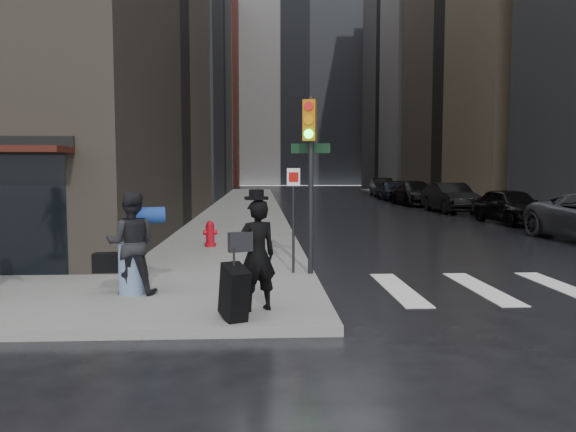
% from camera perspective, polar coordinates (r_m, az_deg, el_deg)
% --- Properties ---
extents(ground, '(140.00, 140.00, 0.00)m').
position_cam_1_polar(ground, '(9.71, -8.03, -8.82)').
color(ground, black).
rests_on(ground, ground).
extents(sidewalk_left, '(4.00, 50.00, 0.15)m').
position_cam_1_polar(sidewalk_left, '(36.48, -4.26, 1.27)').
color(sidewalk_left, slate).
rests_on(sidewalk_left, ground).
extents(sidewalk_right, '(3.00, 50.00, 0.15)m').
position_cam_1_polar(sidewalk_right, '(38.60, 16.22, 1.28)').
color(sidewalk_right, slate).
rests_on(sidewalk_right, ground).
extents(bldg_left_far, '(22.00, 20.00, 26.00)m').
position_cam_1_polar(bldg_left_far, '(73.53, -14.10, 12.98)').
color(bldg_left_far, maroon).
rests_on(bldg_left_far, ground).
extents(bldg_right_far, '(22.00, 20.00, 25.00)m').
position_cam_1_polar(bldg_right_far, '(72.66, 17.81, 12.60)').
color(bldg_right_far, gray).
rests_on(bldg_right_far, ground).
extents(bldg_distant, '(40.00, 12.00, 32.00)m').
position_cam_1_polar(bldg_distant, '(88.63, 0.47, 13.64)').
color(bldg_distant, gray).
rests_on(bldg_distant, ground).
extents(man_overcoat, '(0.93, 1.21, 1.86)m').
position_cam_1_polar(man_overcoat, '(8.33, -3.67, -4.55)').
color(man_overcoat, black).
rests_on(man_overcoat, ground).
extents(man_jeans, '(1.26, 0.71, 1.75)m').
position_cam_1_polar(man_jeans, '(9.88, -15.66, -2.67)').
color(man_jeans, black).
rests_on(man_jeans, ground).
extents(traffic_light, '(0.87, 0.51, 3.58)m').
position_cam_1_polar(traffic_light, '(11.28, 2.11, 5.69)').
color(traffic_light, black).
rests_on(traffic_light, ground).
extents(fire_hydrant, '(0.41, 0.31, 0.72)m').
position_cam_1_polar(fire_hydrant, '(15.63, -7.92, -1.92)').
color(fire_hydrant, '#A50A14').
rests_on(fire_hydrant, ground).
extents(parked_car_1, '(2.07, 4.51, 1.50)m').
position_cam_1_polar(parked_car_1, '(25.27, 21.69, 0.95)').
color(parked_car_1, black).
rests_on(parked_car_1, ground).
extents(parked_car_2, '(1.77, 4.81, 1.57)m').
position_cam_1_polar(parked_car_2, '(30.98, 16.16, 1.80)').
color(parked_car_2, black).
rests_on(parked_car_2, ground).
extents(parked_car_3, '(2.47, 5.47, 1.55)m').
position_cam_1_polar(parked_car_3, '(36.95, 12.71, 2.30)').
color(parked_car_3, black).
rests_on(parked_car_3, ground).
extents(parked_car_4, '(1.78, 4.23, 1.43)m').
position_cam_1_polar(parked_car_4, '(43.05, 10.38, 2.58)').
color(parked_car_4, black).
rests_on(parked_car_4, ground).
extents(parked_car_5, '(2.04, 4.86, 1.56)m').
position_cam_1_polar(parked_car_5, '(49.36, 9.53, 2.94)').
color(parked_car_5, black).
rests_on(parked_car_5, ground).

